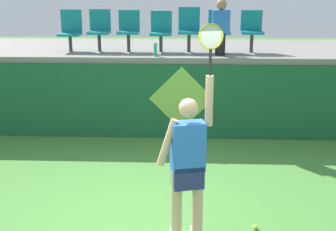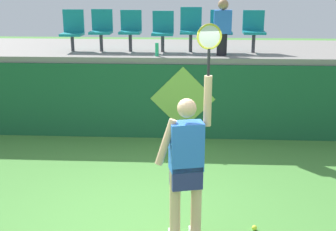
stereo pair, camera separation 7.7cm
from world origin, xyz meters
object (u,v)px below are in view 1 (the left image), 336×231
Objects in this scene: stadium_chair_1 at (100,28)px; stadium_chair_3 at (161,30)px; water_bottle at (155,50)px; stadium_chair_0 at (71,29)px; tennis_ball at (255,227)px; stadium_chair_6 at (252,29)px; stadium_chair_4 at (189,27)px; stadium_chair_5 at (219,29)px; spectator_0 at (221,26)px; stadium_chair_2 at (129,29)px; tennis_player at (188,162)px.

stadium_chair_1 is 1.04× the size of stadium_chair_3.
water_bottle is 0.30× the size of stadium_chair_0.
stadium_chair_0 is 1.03× the size of stadium_chair_3.
stadium_chair_6 is (0.43, 4.30, 2.05)m from tennis_ball.
stadium_chair_4 is 1.06× the size of stadium_chair_5.
stadium_chair_6 is (0.67, -0.00, -0.00)m from stadium_chair_5.
stadium_chair_4 is at bearing -0.03° from stadium_chair_0.
spectator_0 reaches higher than stadium_chair_3.
stadium_chair_2 is 1.87m from stadium_chair_5.
water_bottle is at bearing -161.48° from stadium_chair_6.
stadium_chair_2 is at bearing -0.32° from stadium_chair_0.
spectator_0 is at bearing -10.64° from stadium_chair_1.
spectator_0 is (-0.67, -0.46, 0.09)m from stadium_chair_6.
stadium_chair_0 is 0.78× the size of spectator_0.
tennis_player is 4.27m from spectator_0.
spectator_0 is (-0.24, 3.84, 2.14)m from tennis_ball.
tennis_player reaches higher than stadium_chair_2.
stadium_chair_4 reaches higher than stadium_chair_2.
water_bottle is 1.36m from spectator_0.
stadium_chair_1 is 0.79× the size of spectator_0.
stadium_chair_0 is 3.13m from spectator_0.
spectator_0 reaches higher than tennis_player.
stadium_chair_3 is 0.91× the size of stadium_chair_4.
tennis_player is at bearing -98.75° from spectator_0.
tennis_player reaches higher than water_bottle.
stadium_chair_4 is at bearing 89.92° from tennis_player.
water_bottle is at bearing -28.37° from stadium_chair_1.
stadium_chair_1 is (-2.72, 4.30, 2.04)m from tennis_ball.
stadium_chair_3 is 1.29m from spectator_0.
stadium_chair_0 is at bearing 118.56° from tennis_player.
tennis_ball is 4.97m from stadium_chair_3.
tennis_player is at bearing -97.86° from stadium_chair_5.
stadium_chair_2 is (-0.60, 0.65, 0.34)m from water_bottle.
stadium_chair_5 is at bearing 82.14° from tennis_player.
tennis_player is at bearing -80.52° from water_bottle.
spectator_0 reaches higher than stadium_chair_4.
tennis_ball is 0.26× the size of water_bottle.
spectator_0 reaches higher than stadium_chair_2.
spectator_0 is at bearing -13.93° from stadium_chair_2.
stadium_chair_4 is 1.07× the size of stadium_chair_6.
tennis_ball is 0.08× the size of stadium_chair_3.
water_bottle is 1.41m from stadium_chair_1.
stadium_chair_1 reaches higher than water_bottle.
stadium_chair_4 reaches higher than water_bottle.
stadium_chair_0 is at bearing 179.57° from stadium_chair_1.
stadium_chair_4 is (1.86, 0.00, 0.02)m from stadium_chair_1.
spectator_0 reaches higher than stadium_chair_0.
stadium_chair_0 reaches higher than water_bottle.
water_bottle is 0.31× the size of stadium_chair_2.
stadium_chair_0 is 0.61m from stadium_chair_1.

